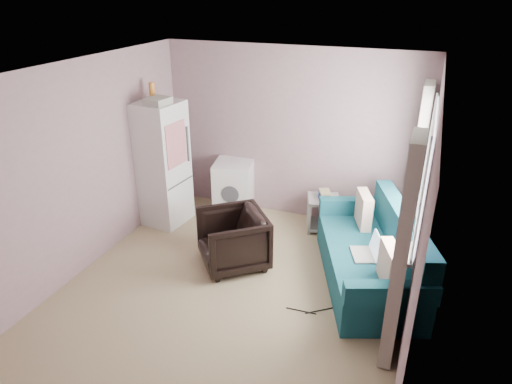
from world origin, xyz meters
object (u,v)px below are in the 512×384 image
Objects in this scene: fridge at (161,163)px; washing_machine at (234,186)px; sofa at (373,258)px; side_table at (323,211)px; armchair at (233,237)px.

washing_machine is (0.83, 0.65, -0.49)m from fridge.
fridge is 3.19m from sofa.
fridge reaches higher than side_table.
fridge is at bearing -165.16° from side_table.
sofa reaches higher than side_table.
washing_machine is at bearing 163.60° from armchair.
armchair is at bearing -21.18° from fridge.
washing_machine is 1.42m from side_table.
sofa is at bearing 59.27° from armchair.
washing_machine is at bearing 132.74° from sofa.
armchair is 1.68m from fridge.
armchair is 0.39× the size of fridge.
armchair is at bearing 167.91° from sofa.
side_table is at bearing 20.84° from fridge.
fridge is 3.42× the size of side_table.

